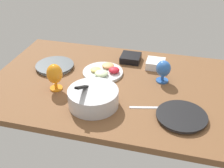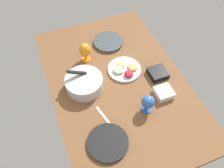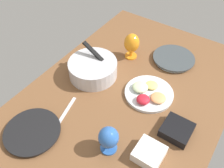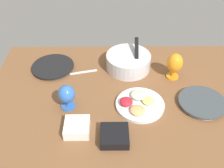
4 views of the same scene
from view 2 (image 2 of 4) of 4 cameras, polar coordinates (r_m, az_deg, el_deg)
The scene contains 10 objects.
ground_plane at distance 187.91cm, azimuth 1.31°, elevation 0.12°, with size 160.00×104.00×4.00cm, color brown.
dinner_plate_left at distance 159.28cm, azimuth -1.04°, elevation -14.00°, with size 27.69×27.69×2.29cm.
dinner_plate_right at distance 215.69cm, azimuth -0.93°, elevation 10.22°, with size 26.73×26.73×2.57cm.
mixing_bowl at distance 180.26cm, azimuth -6.79°, elevation 0.30°, with size 28.92×28.92×17.46cm.
fruit_platter at distance 192.68cm, azimuth 3.06°, elevation 3.60°, with size 27.43×27.43×5.38cm.
hurricane_glass_orange at distance 195.96cm, azimuth -6.56°, elevation 8.04°, with size 9.75×9.75×17.27cm.
hurricane_glass_blue at distance 166.63cm, azimuth 8.69°, elevation -4.45°, with size 9.41×9.41×14.78cm.
square_bowl_white at distance 180.83cm, azimuth 12.44°, elevation -2.00°, with size 12.64×12.64×5.49cm.
square_bowl_black at distance 192.34cm, azimuth 11.07°, elevation 2.68°, with size 14.00×14.00×4.72cm.
fork_by_left_plate at distance 169.26cm, azimuth -2.13°, elevation -7.68°, with size 18.00×1.80×0.60cm, color silver.
Camera 2 is at (-103.91, 45.56, 147.79)cm, focal length 37.68 mm.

